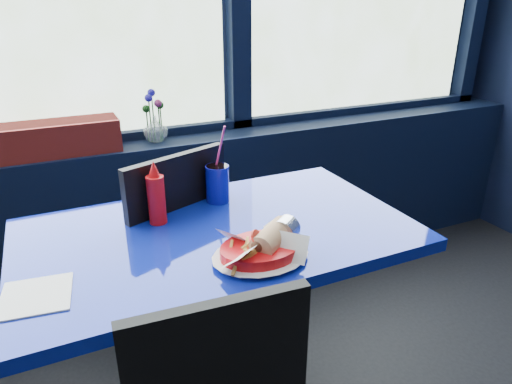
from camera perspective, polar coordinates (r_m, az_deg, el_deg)
name	(u,v)px	position (r m, az deg, el deg)	size (l,w,h in m)	color
window_sill	(97,230)	(2.30, -19.28, -4.48)	(5.00, 0.26, 0.80)	black
near_table	(220,278)	(1.52, -4.56, -10.73)	(1.20, 0.70, 0.75)	black
chair_near_back	(185,244)	(1.79, -8.87, -6.40)	(0.55, 0.55, 0.94)	black
planter_box	(33,141)	(2.11, -26.08, 5.78)	(0.69, 0.17, 0.14)	maroon
flower_vase	(155,126)	(2.17, -12.50, 8.07)	(0.13, 0.14, 0.24)	silver
food_basket	(262,248)	(1.25, 0.77, -7.04)	(0.27, 0.27, 0.09)	red
ketchup_bottle	(156,196)	(1.46, -12.37, -0.50)	(0.06, 0.06, 0.21)	red
soda_cup	(218,183)	(1.60, -4.83, 1.16)	(0.08, 0.08, 0.28)	#0C0F8E
napkin	(36,296)	(1.24, -25.81, -11.62)	(0.16, 0.16, 0.00)	white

